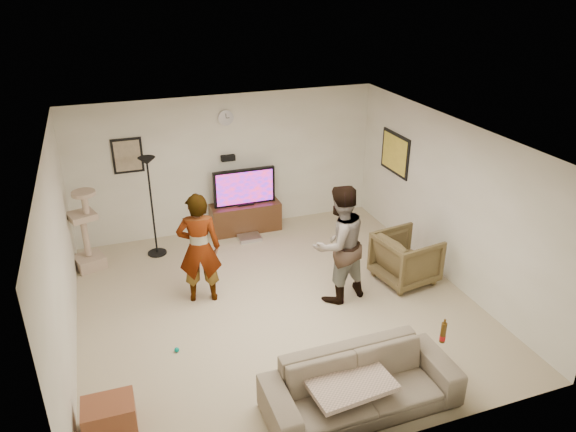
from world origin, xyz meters
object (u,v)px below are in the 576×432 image
object	(u,v)px
tv_stand	(245,217)
person_left	(199,248)
beer_bottle	(443,333)
cat_tree	(84,230)
armchair	(406,258)
floor_lamp	(152,208)
tv	(244,187)
person_right	(339,244)
sofa	(361,384)
side_table	(109,416)

from	to	relation	value
tv_stand	person_left	distance (m)	2.40
person_left	beer_bottle	size ratio (longest dim) A/B	6.71
cat_tree	armchair	world-z (taller)	cat_tree
floor_lamp	beer_bottle	size ratio (longest dim) A/B	6.87
person_left	armchair	distance (m)	3.16
tv_stand	armchair	bearing A→B (deg)	-53.67
beer_bottle	armchair	distance (m)	2.38
floor_lamp	tv	bearing A→B (deg)	12.19
armchair	person_right	bearing A→B (deg)	85.79
person_left	sofa	bearing A→B (deg)	125.84
floor_lamp	sofa	distance (m)	4.70
beer_bottle	armchair	size ratio (longest dim) A/B	0.29
cat_tree	person_left	world-z (taller)	person_left
cat_tree	side_table	distance (m)	3.71
floor_lamp	beer_bottle	world-z (taller)	floor_lamp
armchair	cat_tree	bearing A→B (deg)	57.22
tv_stand	person_right	size ratio (longest dim) A/B	0.72
tv_stand	side_table	distance (m)	4.90
tv_stand	armchair	distance (m)	3.15
tv	person_left	distance (m)	2.33
person_left	armchair	xyz separation A→B (m)	(3.08, -0.54, -0.45)
person_right	tv_stand	bearing A→B (deg)	-89.26
person_left	beer_bottle	distance (m)	3.51
beer_bottle	floor_lamp	bearing A→B (deg)	121.42
person_left	side_table	bearing A→B (deg)	68.41
person_right	side_table	world-z (taller)	person_right
cat_tree	beer_bottle	world-z (taller)	cat_tree
sofa	beer_bottle	xyz separation A→B (m)	(0.99, 0.00, 0.44)
tv	beer_bottle	distance (m)	4.82
tv	cat_tree	size ratio (longest dim) A/B	0.84
sofa	floor_lamp	bearing A→B (deg)	110.60
sofa	cat_tree	bearing A→B (deg)	122.52
cat_tree	side_table	bearing A→B (deg)	-87.97
beer_bottle	person_right	bearing A→B (deg)	98.71
cat_tree	sofa	distance (m)	5.09
tv	floor_lamp	xyz separation A→B (m)	(-1.67, -0.36, -0.01)
sofa	beer_bottle	size ratio (longest dim) A/B	8.61
tv	person_right	world-z (taller)	person_right
person_right	person_left	bearing A→B (deg)	-32.11
armchair	side_table	distance (m)	4.77
person_right	armchair	bearing A→B (deg)	170.90
beer_bottle	armchair	bearing A→B (deg)	68.24
cat_tree	person_right	bearing A→B (deg)	-32.27
person_left	floor_lamp	bearing A→B (deg)	-62.34
armchair	person_left	bearing A→B (deg)	71.41
floor_lamp	sofa	size ratio (longest dim) A/B	0.80
floor_lamp	person_left	world-z (taller)	floor_lamp
beer_bottle	tv_stand	bearing A→B (deg)	101.83
armchair	beer_bottle	bearing A→B (deg)	149.60
tv_stand	person_right	world-z (taller)	person_right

